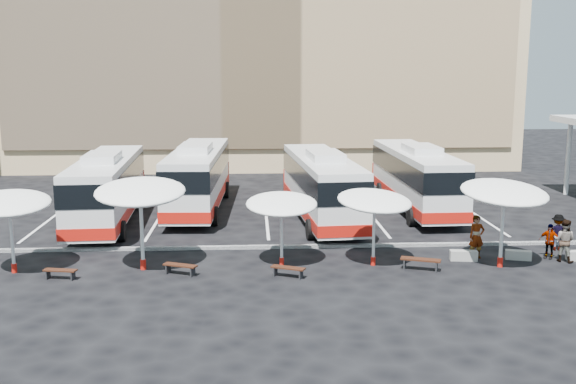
{
  "coord_description": "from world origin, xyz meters",
  "views": [
    {
      "loc": [
        -0.76,
        -29.82,
        8.3
      ],
      "look_at": [
        1.0,
        3.0,
        2.2
      ],
      "focal_mm": 42.0,
      "sensor_mm": 36.0,
      "label": 1
    }
  ],
  "objects_px": {
    "passenger_2": "(549,241)",
    "sunshade_1": "(140,192)",
    "bus_1": "(198,175)",
    "passenger_1": "(565,241)",
    "bus_2": "(321,184)",
    "sunshade_0": "(9,203)",
    "bus_0": "(107,186)",
    "sunshade_3": "(375,201)",
    "wood_bench_1": "(180,267)",
    "sunshade_2": "(282,204)",
    "conc_bench_1": "(518,255)",
    "passenger_0": "(477,237)",
    "bus_3": "(416,176)",
    "wood_bench_2": "(288,269)",
    "wood_bench_3": "(421,261)",
    "passenger_3": "(558,232)",
    "wood_bench_0": "(60,272)",
    "sunshade_4": "(504,193)",
    "conc_bench_0": "(464,255)"
  },
  "relations": [
    {
      "from": "bus_0",
      "to": "conc_bench_0",
      "type": "relative_size",
      "value": 10.64
    },
    {
      "from": "sunshade_1",
      "to": "conc_bench_1",
      "type": "xyz_separation_m",
      "value": [
        16.19,
        0.59,
        -3.08
      ]
    },
    {
      "from": "sunshade_1",
      "to": "conc_bench_0",
      "type": "height_order",
      "value": "sunshade_1"
    },
    {
      "from": "wood_bench_0",
      "to": "sunshade_3",
      "type": "bearing_deg",
      "value": 5.66
    },
    {
      "from": "bus_3",
      "to": "sunshade_2",
      "type": "distance_m",
      "value": 13.85
    },
    {
      "from": "passenger_0",
      "to": "conc_bench_0",
      "type": "bearing_deg",
      "value": -156.38
    },
    {
      "from": "bus_0",
      "to": "bus_2",
      "type": "height_order",
      "value": "bus_2"
    },
    {
      "from": "bus_2",
      "to": "sunshade_0",
      "type": "distance_m",
      "value": 16.26
    },
    {
      "from": "wood_bench_0",
      "to": "wood_bench_1",
      "type": "bearing_deg",
      "value": 4.23
    },
    {
      "from": "wood_bench_1",
      "to": "passenger_0",
      "type": "relative_size",
      "value": 0.75
    },
    {
      "from": "sunshade_2",
      "to": "conc_bench_0",
      "type": "bearing_deg",
      "value": 2.58
    },
    {
      "from": "bus_2",
      "to": "sunshade_2",
      "type": "distance_m",
      "value": 8.9
    },
    {
      "from": "bus_3",
      "to": "wood_bench_2",
      "type": "bearing_deg",
      "value": -124.35
    },
    {
      "from": "sunshade_0",
      "to": "sunshade_4",
      "type": "relative_size",
      "value": 0.95
    },
    {
      "from": "sunshade_1",
      "to": "wood_bench_3",
      "type": "height_order",
      "value": "sunshade_1"
    },
    {
      "from": "bus_2",
      "to": "sunshade_4",
      "type": "height_order",
      "value": "bus_2"
    },
    {
      "from": "bus_3",
      "to": "passenger_3",
      "type": "xyz_separation_m",
      "value": [
        4.41,
        -9.23,
        -1.17
      ]
    },
    {
      "from": "bus_0",
      "to": "wood_bench_2",
      "type": "xyz_separation_m",
      "value": [
        9.2,
        -10.14,
        -1.68
      ]
    },
    {
      "from": "sunshade_1",
      "to": "wood_bench_1",
      "type": "bearing_deg",
      "value": -27.14
    },
    {
      "from": "sunshade_0",
      "to": "sunshade_2",
      "type": "relative_size",
      "value": 1.32
    },
    {
      "from": "bus_1",
      "to": "passenger_1",
      "type": "height_order",
      "value": "bus_1"
    },
    {
      "from": "wood_bench_0",
      "to": "passenger_2",
      "type": "relative_size",
      "value": 0.87
    },
    {
      "from": "wood_bench_0",
      "to": "passenger_1",
      "type": "xyz_separation_m",
      "value": [
        21.12,
        1.36,
        0.63
      ]
    },
    {
      "from": "wood_bench_0",
      "to": "wood_bench_2",
      "type": "xyz_separation_m",
      "value": [
        9.05,
        -0.22,
        0.02
      ]
    },
    {
      "from": "wood_bench_3",
      "to": "passenger_0",
      "type": "xyz_separation_m",
      "value": [
        2.9,
        1.71,
        0.58
      ]
    },
    {
      "from": "wood_bench_1",
      "to": "wood_bench_3",
      "type": "xyz_separation_m",
      "value": [
        9.89,
        0.08,
        0.05
      ]
    },
    {
      "from": "bus_0",
      "to": "wood_bench_0",
      "type": "relative_size",
      "value": 9.14
    },
    {
      "from": "bus_0",
      "to": "passenger_2",
      "type": "height_order",
      "value": "bus_0"
    },
    {
      "from": "wood_bench_0",
      "to": "wood_bench_1",
      "type": "height_order",
      "value": "wood_bench_1"
    },
    {
      "from": "bus_0",
      "to": "conc_bench_1",
      "type": "bearing_deg",
      "value": -25.47
    },
    {
      "from": "bus_1",
      "to": "sunshade_0",
      "type": "bearing_deg",
      "value": -116.29
    },
    {
      "from": "sunshade_3",
      "to": "wood_bench_0",
      "type": "distance_m",
      "value": 13.06
    },
    {
      "from": "sunshade_3",
      "to": "wood_bench_1",
      "type": "xyz_separation_m",
      "value": [
        -8.06,
        -0.92,
        -2.45
      ]
    },
    {
      "from": "sunshade_2",
      "to": "conc_bench_1",
      "type": "distance_m",
      "value": 10.69
    },
    {
      "from": "sunshade_2",
      "to": "conc_bench_1",
      "type": "bearing_deg",
      "value": 1.91
    },
    {
      "from": "passenger_2",
      "to": "sunshade_1",
      "type": "bearing_deg",
      "value": -137.5
    },
    {
      "from": "sunshade_0",
      "to": "sunshade_3",
      "type": "bearing_deg",
      "value": 0.98
    },
    {
      "from": "bus_1",
      "to": "bus_3",
      "type": "bearing_deg",
      "value": -1.02
    },
    {
      "from": "sunshade_0",
      "to": "passenger_3",
      "type": "height_order",
      "value": "sunshade_0"
    },
    {
      "from": "sunshade_3",
      "to": "wood_bench_0",
      "type": "height_order",
      "value": "sunshade_3"
    },
    {
      "from": "sunshade_2",
      "to": "sunshade_4",
      "type": "xyz_separation_m",
      "value": [
        9.21,
        -0.68,
        0.51
      ]
    },
    {
      "from": "wood_bench_1",
      "to": "passenger_2",
      "type": "height_order",
      "value": "passenger_2"
    },
    {
      "from": "wood_bench_1",
      "to": "sunshade_0",
      "type": "bearing_deg",
      "value": 174.47
    },
    {
      "from": "sunshade_2",
      "to": "wood_bench_3",
      "type": "height_order",
      "value": "sunshade_2"
    },
    {
      "from": "wood_bench_2",
      "to": "wood_bench_3",
      "type": "xyz_separation_m",
      "value": [
        5.54,
        0.64,
        0.06
      ]
    },
    {
      "from": "sunshade_2",
      "to": "passenger_2",
      "type": "relative_size",
      "value": 2.01
    },
    {
      "from": "passenger_0",
      "to": "passenger_2",
      "type": "relative_size",
      "value": 1.23
    },
    {
      "from": "sunshade_1",
      "to": "conc_bench_1",
      "type": "distance_m",
      "value": 16.49
    },
    {
      "from": "wood_bench_2",
      "to": "conc_bench_1",
      "type": "bearing_deg",
      "value": 10.99
    },
    {
      "from": "sunshade_4",
      "to": "wood_bench_2",
      "type": "xyz_separation_m",
      "value": [
        -9.02,
        -0.96,
        -2.85
      ]
    }
  ]
}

